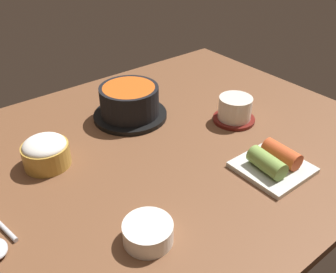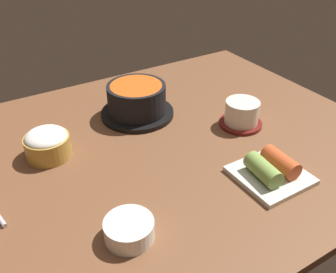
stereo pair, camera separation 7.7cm
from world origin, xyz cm
name	(u,v)px [view 1 (the left image)]	position (x,y,z in cm)	size (l,w,h in cm)	color
dining_table	(155,151)	(0.00, 0.00, 1.00)	(100.00, 76.00, 2.00)	brown
stone_pot	(130,103)	(3.07, 14.05, 5.91)	(17.63, 17.63, 7.95)	black
rice_bowl	(46,151)	(-20.22, 8.53, 5.12)	(9.17, 9.17, 6.15)	#B78C38
tea_cup_with_saucer	(235,110)	(21.44, -2.68, 4.98)	(9.92, 9.92, 6.12)	maroon
kimchi_plate	(273,163)	(13.54, -20.38, 3.71)	(12.73, 12.73, 4.51)	silver
side_bowl_near	(148,232)	(-15.87, -19.63, 3.79)	(7.92, 7.92, 3.32)	white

